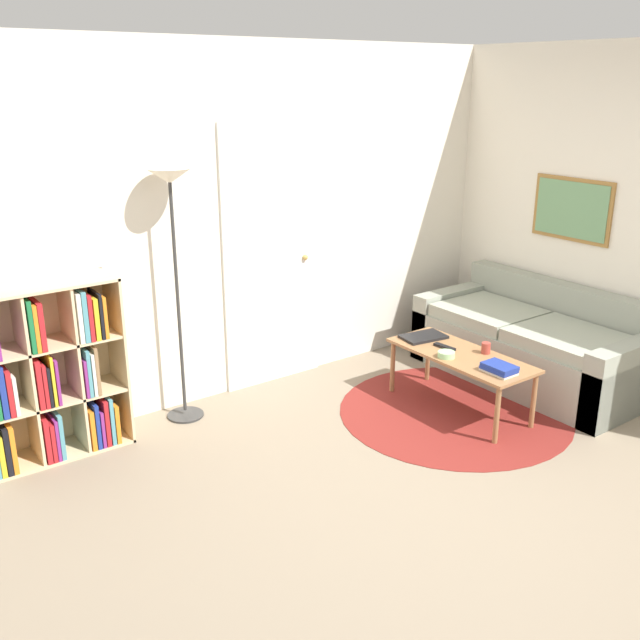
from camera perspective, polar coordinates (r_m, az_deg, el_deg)
ground_plane at (r=4.22m, az=12.20°, el=-15.25°), size 14.00×14.00×0.00m
wall_back at (r=5.42m, az=-5.47°, el=7.64°), size 7.55×0.11×2.60m
wall_right at (r=6.14m, az=19.58°, el=8.09°), size 0.08×5.31×2.60m
rug at (r=5.37m, az=10.70°, el=-7.23°), size 1.69×1.69×0.01m
bookshelf at (r=4.82m, az=-21.04°, el=-4.17°), size 0.90×0.34×1.15m
floor_lamp at (r=4.85m, az=-11.77°, el=8.52°), size 0.30×0.30×1.78m
couch at (r=6.02m, az=16.82°, el=-1.97°), size 0.88×1.84×0.75m
coffee_table at (r=5.28m, az=11.20°, el=-3.12°), size 0.46×1.12×0.44m
laptop at (r=5.52m, az=8.27°, el=-1.33°), size 0.36×0.26×0.02m
bowl at (r=5.17m, az=10.07°, el=-2.73°), size 0.12×0.12×0.04m
book_stack_on_table at (r=4.98m, az=14.14°, el=-3.79°), size 0.16×0.22×0.06m
cup at (r=5.29m, az=13.13°, el=-2.20°), size 0.07×0.07×0.08m
remote at (r=5.34m, az=9.93°, el=-2.13°), size 0.06×0.18×0.02m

